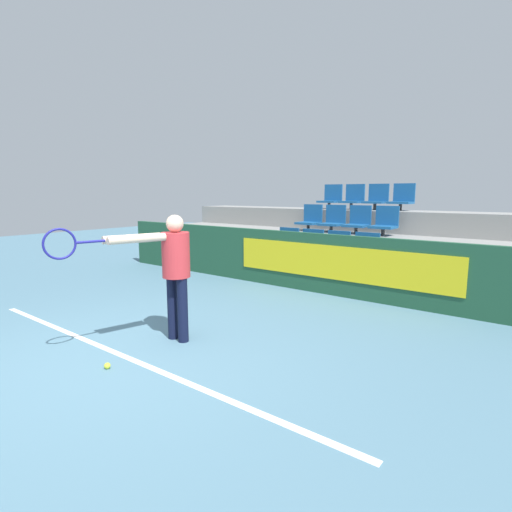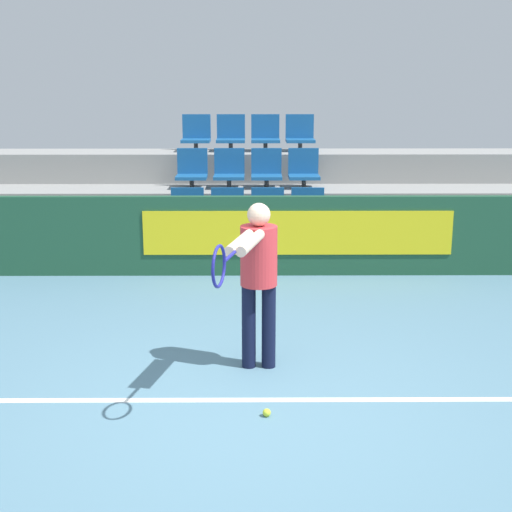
{
  "view_description": "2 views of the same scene",
  "coord_description": "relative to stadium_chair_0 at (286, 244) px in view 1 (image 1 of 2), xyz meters",
  "views": [
    {
      "loc": [
        3.82,
        -2.3,
        1.81
      ],
      "look_at": [
        0.42,
        2.08,
        0.94
      ],
      "focal_mm": 28.0,
      "sensor_mm": 36.0,
      "label": 1
    },
    {
      "loc": [
        0.07,
        -5.38,
        2.65
      ],
      "look_at": [
        0.11,
        1.95,
        0.8
      ],
      "focal_mm": 50.0,
      "sensor_mm": 36.0,
      "label": 2
    }
  ],
  "objects": [
    {
      "name": "stadium_chair_4",
      "position": [
        0.0,
        1.0,
        0.48
      ],
      "size": [
        0.48,
        0.46,
        0.6
      ],
      "color": "#333333",
      "rests_on": "bleacher_tier_middle"
    },
    {
      "name": "stadium_chair_0",
      "position": [
        0.0,
        0.0,
        0.0
      ],
      "size": [
        0.48,
        0.46,
        0.6
      ],
      "color": "#333333",
      "rests_on": "bleacher_tier_front"
    },
    {
      "name": "stadium_chair_9",
      "position": [
        0.59,
        2.0,
        0.95
      ],
      "size": [
        0.48,
        0.46,
        0.6
      ],
      "color": "#333333",
      "rests_on": "bleacher_tier_back"
    },
    {
      "name": "stadium_chair_3",
      "position": [
        1.76,
        0.0,
        0.0
      ],
      "size": [
        0.48,
        0.46,
        0.6
      ],
      "color": "#333333",
      "rests_on": "bleacher_tier_front"
    },
    {
      "name": "tennis_player",
      "position": [
        0.99,
        -4.01,
        0.23
      ],
      "size": [
        0.52,
        1.57,
        1.56
      ],
      "rotation": [
        0.0,
        0.0,
        -0.24
      ],
      "color": "black",
      "rests_on": "ground"
    },
    {
      "name": "stadium_chair_10",
      "position": [
        1.17,
        2.0,
        0.95
      ],
      "size": [
        0.48,
        0.46,
        0.6
      ],
      "color": "#333333",
      "rests_on": "bleacher_tier_back"
    },
    {
      "name": "bleacher_tier_back",
      "position": [
        0.88,
        1.87,
        -0.02
      ],
      "size": [
        9.61,
        1.0,
        1.43
      ],
      "color": "gray",
      "rests_on": "ground"
    },
    {
      "name": "stadium_chair_6",
      "position": [
        1.17,
        1.0,
        0.48
      ],
      "size": [
        0.48,
        0.46,
        0.6
      ],
      "color": "#333333",
      "rests_on": "bleacher_tier_middle"
    },
    {
      "name": "stadium_chair_11",
      "position": [
        1.76,
        2.0,
        0.95
      ],
      "size": [
        0.48,
        0.46,
        0.6
      ],
      "color": "#333333",
      "rests_on": "bleacher_tier_back"
    },
    {
      "name": "stadium_chair_8",
      "position": [
        0.0,
        2.0,
        0.95
      ],
      "size": [
        0.48,
        0.46,
        0.6
      ],
      "color": "#333333",
      "rests_on": "bleacher_tier_back"
    },
    {
      "name": "bleacher_tier_middle",
      "position": [
        0.88,
        0.87,
        -0.26
      ],
      "size": [
        9.61,
        1.0,
        0.95
      ],
      "color": "gray",
      "rests_on": "ground"
    },
    {
      "name": "court_baseline",
      "position": [
        0.88,
        -4.66,
        -0.73
      ],
      "size": [
        5.97,
        0.08,
        0.01
      ],
      "color": "white",
      "rests_on": "ground"
    },
    {
      "name": "tennis_ball",
      "position": [
        1.06,
        -4.95,
        -0.71
      ],
      "size": [
        0.07,
        0.07,
        0.07
      ],
      "color": "#CCDB33",
      "rests_on": "ground"
    },
    {
      "name": "stadium_chair_2",
      "position": [
        1.17,
        0.0,
        0.0
      ],
      "size": [
        0.48,
        0.46,
        0.6
      ],
      "color": "#333333",
      "rests_on": "bleacher_tier_front"
    },
    {
      "name": "barrier_wall",
      "position": [
        0.9,
        -0.72,
        -0.19
      ],
      "size": [
        10.01,
        0.14,
        1.09
      ],
      "color": "#1E4C33",
      "rests_on": "ground"
    },
    {
      "name": "stadium_chair_1",
      "position": [
        0.59,
        0.0,
        0.0
      ],
      "size": [
        0.48,
        0.46,
        0.6
      ],
      "color": "#333333",
      "rests_on": "bleacher_tier_front"
    },
    {
      "name": "bleacher_tier_front",
      "position": [
        0.88,
        -0.13,
        -0.5
      ],
      "size": [
        9.61,
        1.0,
        0.48
      ],
      "color": "gray",
      "rests_on": "ground"
    },
    {
      "name": "stadium_chair_5",
      "position": [
        0.59,
        1.0,
        0.48
      ],
      "size": [
        0.48,
        0.46,
        0.6
      ],
      "color": "#333333",
      "rests_on": "bleacher_tier_middle"
    },
    {
      "name": "ground_plane",
      "position": [
        0.88,
        -4.8,
        -0.74
      ],
      "size": [
        30.0,
        30.0,
        0.0
      ],
      "primitive_type": "plane",
      "color": "slate"
    },
    {
      "name": "stadium_chair_7",
      "position": [
        1.76,
        1.0,
        0.48
      ],
      "size": [
        0.48,
        0.46,
        0.6
      ],
      "color": "#333333",
      "rests_on": "bleacher_tier_middle"
    }
  ]
}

